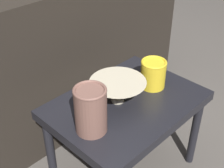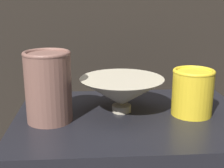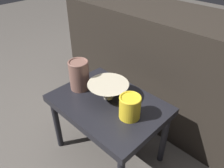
{
  "view_description": "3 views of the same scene",
  "coord_description": "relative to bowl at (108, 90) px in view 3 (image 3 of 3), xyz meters",
  "views": [
    {
      "loc": [
        -0.74,
        -0.65,
        1.16
      ],
      "look_at": [
        -0.06,
        0.02,
        0.51
      ],
      "focal_mm": 50.0,
      "sensor_mm": 36.0,
      "label": 1
    },
    {
      "loc": [
        -0.11,
        -0.75,
        0.71
      ],
      "look_at": [
        -0.05,
        0.06,
        0.48
      ],
      "focal_mm": 50.0,
      "sensor_mm": 36.0,
      "label": 2
    },
    {
      "loc": [
        0.65,
        -0.63,
        1.15
      ],
      "look_at": [
        0.0,
        0.03,
        0.51
      ],
      "focal_mm": 35.0,
      "sensor_mm": 36.0,
      "label": 3
    }
  ],
  "objects": [
    {
      "name": "vase_colorful_right",
      "position": [
        0.18,
        -0.03,
        0.01
      ],
      "size": [
        0.11,
        0.11,
        0.12
      ],
      "color": "gold",
      "rests_on": "table"
    },
    {
      "name": "vase_textured_left",
      "position": [
        -0.18,
        -0.05,
        0.03
      ],
      "size": [
        0.11,
        0.11,
        0.17
      ],
      "color": "brown",
      "rests_on": "table"
    },
    {
      "name": "bowl",
      "position": [
        0.0,
        0.0,
        0.0
      ],
      "size": [
        0.22,
        0.22,
        0.09
      ],
      "color": "#B2A88E",
      "rests_on": "table"
    },
    {
      "name": "table",
      "position": [
        0.03,
        -0.03,
        -0.11
      ],
      "size": [
        0.6,
        0.44,
        0.41
      ],
      "color": "black",
      "rests_on": "ground_plane"
    },
    {
      "name": "couch_backdrop",
      "position": [
        0.03,
        0.56,
        -0.08
      ],
      "size": [
        1.57,
        0.5,
        0.77
      ],
      "color": "black",
      "rests_on": "ground_plane"
    },
    {
      "name": "ground_plane",
      "position": [
        0.03,
        -0.03,
        -0.47
      ],
      "size": [
        8.0,
        8.0,
        0.0
      ],
      "primitive_type": "plane",
      "color": "#4C4742"
    }
  ]
}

